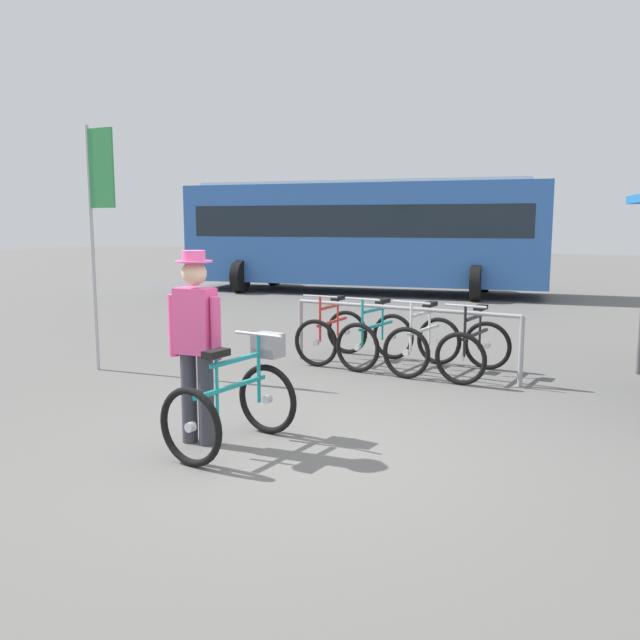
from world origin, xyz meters
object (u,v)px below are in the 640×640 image
racked_bike_white (423,344)px  racked_bike_black (475,349)px  racked_bike_teal (376,339)px  bus_distant (364,231)px  person_with_featured_bike (196,339)px  featured_bicycle (238,397)px  banner_flag (98,202)px  racked_bike_red (332,335)px

racked_bike_white → racked_bike_black: 0.70m
racked_bike_teal → bus_distant: 9.92m
racked_bike_teal → bus_distant: size_ratio=0.11×
person_with_featured_bike → racked_bike_white: bearing=76.6°
featured_bicycle → banner_flag: banner_flag is taller
racked_bike_red → bus_distant: 9.61m
bus_distant → person_with_featured_bike: bearing=-73.5°
racked_bike_teal → bus_distant: bearing=113.9°
racked_bike_teal → featured_bicycle: size_ratio=0.97×
racked_bike_red → racked_bike_black: (2.09, -0.17, 0.00)m
racked_bike_white → bus_distant: (-4.68, 9.04, 1.37)m
featured_bicycle → banner_flag: (-3.28, 1.76, 1.78)m
racked_bike_teal → racked_bike_white: size_ratio=0.99×
racked_bike_white → featured_bicycle: (-0.53, -3.64, 0.08)m
racked_bike_white → bus_distant: bus_distant is taller
bus_distant → banner_flag: size_ratio=3.20×
racked_bike_black → featured_bicycle: 3.79m
racked_bike_teal → banner_flag: (-3.11, -1.94, 1.86)m
featured_bicycle → person_with_featured_bike: person_with_featured_bike is taller
person_with_featured_bike → bus_distant: size_ratio=0.17×
racked_bike_white → bus_distant: 10.27m
person_with_featured_bike → racked_bike_teal: bearing=87.1°
featured_bicycle → person_with_featured_bike: 0.63m
racked_bike_red → racked_bike_teal: (0.70, -0.06, 0.00)m
racked_bike_white → banner_flag: bearing=-153.7°
banner_flag → racked_bike_white: bearing=26.3°
racked_bike_red → person_with_featured_bike: person_with_featured_bike is taller
racked_bike_white → banner_flag: 4.64m
racked_bike_black → person_with_featured_bike: bearing=-113.3°
person_with_featured_bike → bus_distant: bearing=106.5°
racked_bike_red → racked_bike_white: 1.40m
racked_bike_teal → racked_bike_black: size_ratio=1.00×
racked_bike_red → racked_bike_white: bearing=-4.5°
person_with_featured_bike → racked_bike_red: bearing=97.5°
racked_bike_white → featured_bicycle: bearing=-98.2°
racked_bike_red → bus_distant: bearing=110.2°
racked_bike_black → banner_flag: size_ratio=0.37×
racked_bike_teal → featured_bicycle: 3.70m
person_with_featured_bike → racked_bike_black: bearing=66.7°
racked_bike_red → racked_bike_teal: bearing=-4.5°
racked_bike_white → racked_bike_red: bearing=175.5°
racked_bike_white → person_with_featured_bike: person_with_featured_bike is taller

